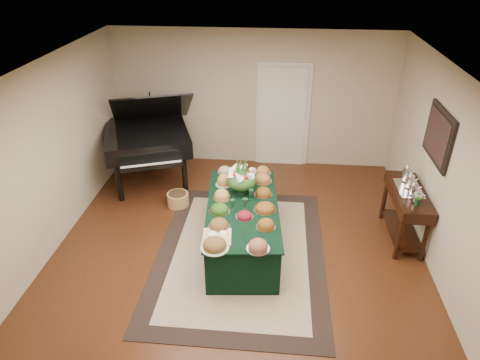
# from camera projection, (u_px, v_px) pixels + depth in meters

# --- Properties ---
(ground) EXTENTS (6.00, 6.00, 0.00)m
(ground) POSITION_uv_depth(u_px,v_px,m) (238.00, 250.00, 6.47)
(ground) COLOR black
(ground) RESTS_ON ground
(area_rug) EXTENTS (2.47, 3.45, 0.01)m
(area_rug) POSITION_uv_depth(u_px,v_px,m) (241.00, 253.00, 6.40)
(area_rug) COLOR black
(area_rug) RESTS_ON ground
(kitchen_doorway) EXTENTS (1.05, 0.07, 2.10)m
(kitchen_doorway) POSITION_uv_depth(u_px,v_px,m) (283.00, 117.00, 8.49)
(kitchen_doorway) COLOR silver
(kitchen_doorway) RESTS_ON ground
(buffet_table) EXTENTS (1.22, 2.26, 0.73)m
(buffet_table) POSITION_uv_depth(u_px,v_px,m) (242.00, 226.00, 6.37)
(buffet_table) COLOR black
(buffet_table) RESTS_ON ground
(food_platters) EXTENTS (1.01, 2.33, 0.14)m
(food_platters) POSITION_uv_depth(u_px,v_px,m) (241.00, 203.00, 6.18)
(food_platters) COLOR silver
(food_platters) RESTS_ON buffet_table
(cutting_board) EXTENTS (0.40, 0.40, 0.10)m
(cutting_board) POSITION_uv_depth(u_px,v_px,m) (217.00, 235.00, 5.54)
(cutting_board) COLOR tan
(cutting_board) RESTS_ON buffet_table
(green_goblets) EXTENTS (0.32, 0.38, 0.18)m
(green_goblets) POSITION_uv_depth(u_px,v_px,m) (243.00, 201.00, 6.14)
(green_goblets) COLOR #14331E
(green_goblets) RESTS_ON buffet_table
(floral_centerpiece) EXTENTS (0.47, 0.47, 0.47)m
(floral_centerpiece) POSITION_uv_depth(u_px,v_px,m) (242.00, 177.00, 6.39)
(floral_centerpiece) COLOR #14331E
(floral_centerpiece) RESTS_ON buffet_table
(grand_piano) EXTENTS (1.92, 2.12, 1.81)m
(grand_piano) POSITION_uv_depth(u_px,v_px,m) (147.00, 137.00, 7.89)
(grand_piano) COLOR black
(grand_piano) RESTS_ON ground
(wicker_basket) EXTENTS (0.38, 0.38, 0.23)m
(wicker_basket) POSITION_uv_depth(u_px,v_px,m) (178.00, 199.00, 7.50)
(wicker_basket) COLOR #A87E44
(wicker_basket) RESTS_ON ground
(mahogany_sideboard) EXTENTS (0.45, 1.25, 0.86)m
(mahogany_sideboard) POSITION_uv_depth(u_px,v_px,m) (407.00, 202.00, 6.41)
(mahogany_sideboard) COLOR black
(mahogany_sideboard) RESTS_ON ground
(tea_service) EXTENTS (0.34, 0.74, 0.30)m
(tea_service) POSITION_uv_depth(u_px,v_px,m) (411.00, 183.00, 6.28)
(tea_service) COLOR silver
(tea_service) RESTS_ON mahogany_sideboard
(pink_bouquet) EXTENTS (0.16, 0.16, 0.20)m
(pink_bouquet) POSITION_uv_depth(u_px,v_px,m) (418.00, 197.00, 5.91)
(pink_bouquet) COLOR #14331E
(pink_bouquet) RESTS_ON mahogany_sideboard
(wall_painting) EXTENTS (0.05, 0.95, 0.75)m
(wall_painting) POSITION_uv_depth(u_px,v_px,m) (439.00, 136.00, 5.86)
(wall_painting) COLOR black
(wall_painting) RESTS_ON ground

